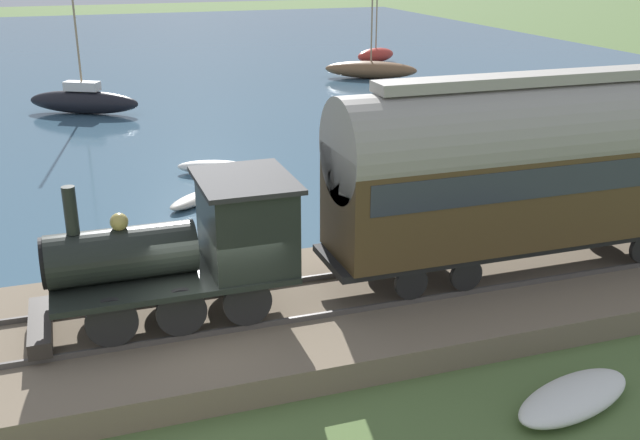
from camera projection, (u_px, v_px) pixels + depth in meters
name	position (u px, v px, depth m)	size (l,w,h in m)	color
ground_plane	(218.00, 346.00, 15.87)	(200.00, 200.00, 0.00)	#516B38
harbor_water	(98.00, 61.00, 54.52)	(80.00, 80.00, 0.01)	#38566B
rail_embankment	(214.00, 326.00, 16.10)	(5.74, 56.00, 0.70)	#756651
steam_locomotive	(197.00, 241.00, 15.33)	(2.45, 5.44, 3.01)	black
passenger_coach	(545.00, 161.00, 17.50)	(2.32, 10.82, 4.61)	black
sailboat_red	(376.00, 55.00, 53.75)	(2.53, 3.60, 5.71)	#B72D23
sailboat_brown	(371.00, 69.00, 47.37)	(4.23, 5.85, 5.50)	brown
sailboat_black	(84.00, 100.00, 37.42)	(3.80, 5.59, 7.73)	black
rowboat_off_pier	(164.00, 245.00, 20.65)	(2.06, 2.34, 0.41)	#B7B2A3
rowboat_far_out	(214.00, 167.00, 27.73)	(1.67, 2.83, 0.49)	silver
rowboat_mid_harbor	(195.00, 199.00, 24.49)	(2.13, 2.28, 0.33)	#B7B2A3
beached_dinghy	(574.00, 397.00, 13.69)	(1.88, 3.00, 0.44)	silver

